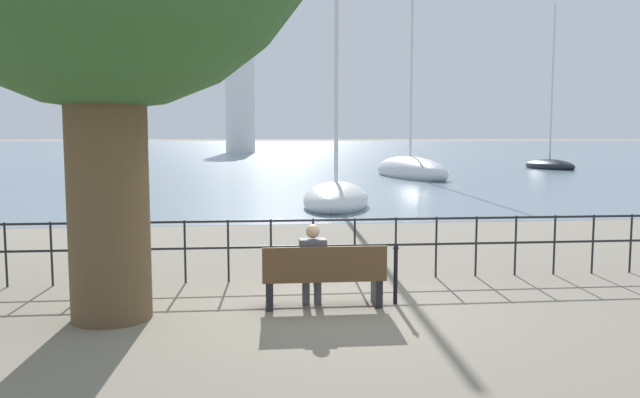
% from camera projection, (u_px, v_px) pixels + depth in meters
% --- Properties ---
extents(ground_plane, '(1000.00, 1000.00, 0.00)m').
position_uv_depth(ground_plane, '(324.00, 306.00, 8.90)').
color(ground_plane, gray).
extents(harbor_water, '(600.00, 300.00, 0.01)m').
position_uv_depth(harbor_water, '(261.00, 145.00, 165.64)').
color(harbor_water, slate).
rests_on(harbor_water, ground_plane).
extents(park_bench, '(1.74, 0.45, 0.90)m').
position_uv_depth(park_bench, '(324.00, 278.00, 8.80)').
color(park_bench, brown).
rests_on(park_bench, ground_plane).
extents(seated_person_left, '(0.38, 0.35, 1.19)m').
position_uv_depth(seated_person_left, '(313.00, 261.00, 8.84)').
color(seated_person_left, '#4C4C51').
rests_on(seated_person_left, ground_plane).
extents(promenade_railing, '(15.62, 0.04, 1.05)m').
position_uv_depth(promenade_railing, '(313.00, 239.00, 10.48)').
color(promenade_railing, black).
rests_on(promenade_railing, ground_plane).
extents(closed_umbrella, '(0.09, 0.09, 0.92)m').
position_uv_depth(closed_umbrella, '(396.00, 269.00, 8.98)').
color(closed_umbrella, black).
rests_on(closed_umbrella, ground_plane).
extents(sailboat_0, '(3.85, 9.12, 11.35)m').
position_uv_depth(sailboat_0, '(410.00, 171.00, 36.91)').
color(sailboat_0, silver).
rests_on(sailboat_0, ground_plane).
extents(sailboat_3, '(3.13, 5.39, 12.32)m').
position_uv_depth(sailboat_3, '(549.00, 165.00, 46.41)').
color(sailboat_3, black).
rests_on(sailboat_3, ground_plane).
extents(sailboat_4, '(3.13, 5.48, 9.68)m').
position_uv_depth(sailboat_4, '(336.00, 198.00, 21.54)').
color(sailboat_4, white).
rests_on(sailboat_4, ground_plane).
extents(harbor_lighthouse, '(4.28, 4.28, 19.75)m').
position_uv_depth(harbor_lighthouse, '(240.00, 90.00, 90.67)').
color(harbor_lighthouse, white).
rests_on(harbor_lighthouse, ground_plane).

